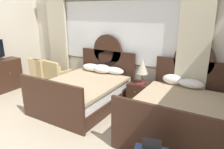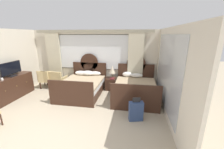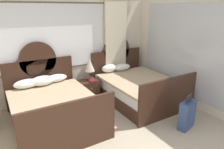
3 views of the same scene
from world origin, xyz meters
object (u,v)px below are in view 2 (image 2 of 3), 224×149
at_px(book_on_nightstand, 112,78).
at_px(cup_on_dresser, 2,79).
at_px(bed_near_window, 83,86).
at_px(bed_near_mirror, 135,89).
at_px(tv_flatscreen, 11,69).
at_px(armchair_by_window_right, 46,78).
at_px(dresser_minibar, 12,88).
at_px(nightstand_between_beds, 111,84).
at_px(suitcase_on_floor, 136,111).
at_px(table_lamp_on_nightstand, 112,70).
at_px(armchair_by_window_left, 58,79).
at_px(armchair_by_window_centre, 46,78).

xyz_separation_m(book_on_nightstand, cup_on_dresser, (-3.70, -1.86, 0.37)).
height_order(bed_near_window, bed_near_mirror, same).
bearing_deg(tv_flatscreen, armchair_by_window_right, 63.99).
relative_size(bed_near_mirror, dresser_minibar, 1.20).
distance_m(nightstand_between_beds, cup_on_dresser, 4.17).
distance_m(bed_near_window, cup_on_dresser, 2.88).
height_order(book_on_nightstand, armchair_by_window_right, armchair_by_window_right).
bearing_deg(book_on_nightstand, suitcase_on_floor, -63.96).
xyz_separation_m(cup_on_dresser, suitcase_on_floor, (4.77, -0.33, -0.64)).
distance_m(tv_flatscreen, cup_on_dresser, 0.56).
distance_m(bed_near_window, table_lamp_on_nightstand, 1.48).
distance_m(book_on_nightstand, tv_flatscreen, 4.04).
xyz_separation_m(tv_flatscreen, armchair_by_window_left, (1.23, 1.19, -0.72)).
xyz_separation_m(nightstand_between_beds, armchair_by_window_left, (-2.45, -0.28, 0.19)).
height_order(bed_near_window, armchair_by_window_centre, bed_near_window).
bearing_deg(bed_near_window, table_lamp_on_nightstand, 28.75).
height_order(dresser_minibar, cup_on_dresser, cup_on_dresser).
height_order(bed_near_mirror, dresser_minibar, bed_near_mirror).
relative_size(bed_near_mirror, armchair_by_window_centre, 2.56).
distance_m(nightstand_between_beds, armchair_by_window_right, 3.12).
distance_m(table_lamp_on_nightstand, tv_flatscreen, 4.02).
bearing_deg(armchair_by_window_right, cup_on_dresser, -107.36).
bearing_deg(suitcase_on_floor, cup_on_dresser, 176.02).
height_order(dresser_minibar, armchair_by_window_centre, dresser_minibar).
distance_m(tv_flatscreen, armchair_by_window_centre, 1.52).
bearing_deg(bed_near_window, armchair_by_window_left, 164.05).
height_order(cup_on_dresser, armchair_by_window_left, cup_on_dresser).
relative_size(bed_near_mirror, cup_on_dresser, 20.18).
distance_m(cup_on_dresser, armchair_by_window_centre, 1.83).
bearing_deg(tv_flatscreen, armchair_by_window_left, 44.08).
bearing_deg(cup_on_dresser, suitcase_on_floor, -3.98).
height_order(armchair_by_window_left, armchair_by_window_right, same).
bearing_deg(table_lamp_on_nightstand, armchair_by_window_centre, -175.12).
bearing_deg(cup_on_dresser, dresser_minibar, 101.29).
bearing_deg(suitcase_on_floor, armchair_by_window_right, 154.64).
bearing_deg(suitcase_on_floor, armchair_by_window_centre, 154.49).
distance_m(cup_on_dresser, suitcase_on_floor, 4.82).
distance_m(tv_flatscreen, suitcase_on_floor, 4.97).
bearing_deg(bed_near_mirror, tv_flatscreen, -170.62).
height_order(bed_near_mirror, book_on_nightstand, bed_near_mirror).
bearing_deg(dresser_minibar, nightstand_between_beds, 22.95).
xyz_separation_m(book_on_nightstand, armchair_by_window_centre, (-3.15, -0.18, -0.10)).
height_order(bed_near_window, nightstand_between_beds, bed_near_window).
xyz_separation_m(bed_near_mirror, book_on_nightstand, (-1.04, 0.58, 0.22)).
xyz_separation_m(book_on_nightstand, dresser_minibar, (-3.78, -1.47, -0.12)).
bearing_deg(tv_flatscreen, armchair_by_window_centre, 63.05).
distance_m(bed_near_window, armchair_by_window_centre, 1.99).
bearing_deg(bed_near_window, dresser_minibar, -160.60).
bearing_deg(bed_near_window, bed_near_mirror, -0.35).
xyz_separation_m(bed_near_window, armchair_by_window_right, (-1.98, 0.38, 0.11)).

